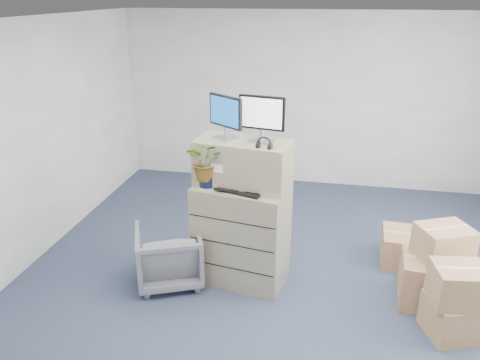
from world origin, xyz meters
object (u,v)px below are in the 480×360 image
Objects in this scene: filing_cabinet_lower at (241,234)px; monitor_right at (262,116)px; keyboard at (239,190)px; water_bottle at (254,174)px; monitor_left at (225,115)px; office_chair at (169,253)px; potted_plant at (207,166)px.

filing_cabinet_lower is 2.39× the size of monitor_right.
water_bottle is (0.12, 0.20, 0.11)m from keyboard.
monitor_left reaches higher than water_bottle.
keyboard is (0.19, -0.22, -0.73)m from monitor_left.
filing_cabinet_lower is 2.52× the size of monitor_left.
filing_cabinet_lower is at bearing -153.80° from monitor_right.
monitor_left is 1.66m from office_chair.
monitor_right is 0.76m from potted_plant.
office_chair is at bearing -154.18° from monitor_right.
water_bottle is at bearing 30.16° from monitor_left.
monitor_left is 0.38m from monitor_right.
keyboard is 1.05× the size of potted_plant.
monitor_right is at bearing 61.71° from keyboard.
water_bottle is 0.51m from potted_plant.
potted_plant is (-0.35, 0.03, 0.22)m from keyboard.
filing_cabinet_lower is 0.71m from water_bottle.
monitor_left reaches higher than office_chair.
monitor_right is at bearing 25.01° from filing_cabinet_lower.
monitor_left is 0.95× the size of monitor_right.
potted_plant is (-0.16, -0.19, -0.50)m from monitor_left.
monitor_left is at bearing 175.39° from water_bottle.
keyboard is (0.01, -0.13, 0.58)m from filing_cabinet_lower.
office_chair is (-0.78, -0.08, -0.79)m from keyboard.
keyboard is at bearing 162.95° from office_chair.
filing_cabinet_lower reaches higher than office_chair.
office_chair is (-0.78, -0.21, -0.21)m from filing_cabinet_lower.
monitor_right is at bearing 15.54° from potted_plant.
potted_plant is at bearing 171.64° from office_chair.
water_bottle is at bearing 19.43° from potted_plant.
water_bottle reaches higher than filing_cabinet_lower.
water_bottle is 1.31m from office_chair.
office_chair is at bearing -162.86° from water_bottle.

